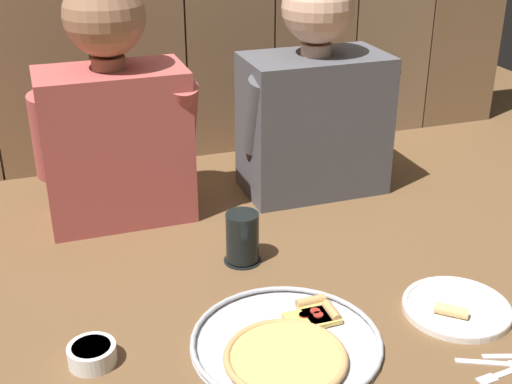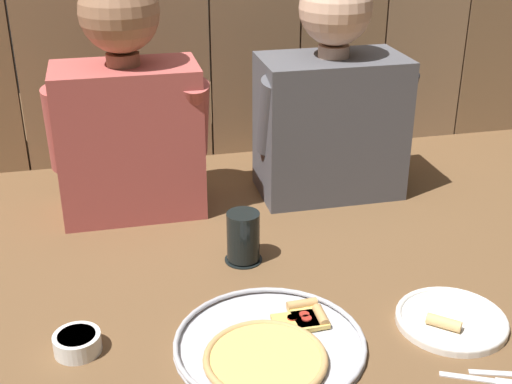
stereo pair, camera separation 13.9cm
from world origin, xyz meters
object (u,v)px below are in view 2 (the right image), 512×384
object	(u,v)px
drinking_glass	(243,237)
diner_left	(127,103)
dinner_plate	(451,320)
diner_right	(332,96)
dipping_bowl	(77,342)
pizza_tray	(270,347)

from	to	relation	value
drinking_glass	diner_left	xyz separation A→B (m)	(-0.22, 0.32, 0.23)
dinner_plate	diner_right	world-z (taller)	diner_right
drinking_glass	diner_right	distance (m)	0.49
dinner_plate	dipping_bowl	bearing A→B (deg)	173.83
dinner_plate	diner_right	distance (m)	0.70
pizza_tray	drinking_glass	bearing A→B (deg)	86.42
dipping_bowl	diner_left	distance (m)	0.65
dinner_plate	drinking_glass	bearing A→B (deg)	136.41
drinking_glass	diner_right	xyz separation A→B (m)	(0.31, 0.32, 0.21)
diner_left	diner_right	xyz separation A→B (m)	(0.53, -0.00, -0.02)
diner_right	dinner_plate	bearing A→B (deg)	-86.48
dipping_bowl	diner_left	bearing A→B (deg)	75.91
pizza_tray	dinner_plate	size ratio (longest dim) A/B	1.66
dinner_plate	drinking_glass	size ratio (longest dim) A/B	1.82
pizza_tray	drinking_glass	xyz separation A→B (m)	(0.02, 0.33, 0.05)
diner_right	dipping_bowl	bearing A→B (deg)	-139.67
dinner_plate	diner_right	bearing A→B (deg)	93.52
dipping_bowl	diner_right	distance (m)	0.91
pizza_tray	diner_left	world-z (taller)	diner_left
diner_left	drinking_glass	bearing A→B (deg)	-55.00
dinner_plate	diner_right	xyz separation A→B (m)	(-0.04, 0.65, 0.26)
dinner_plate	diner_left	bearing A→B (deg)	131.29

